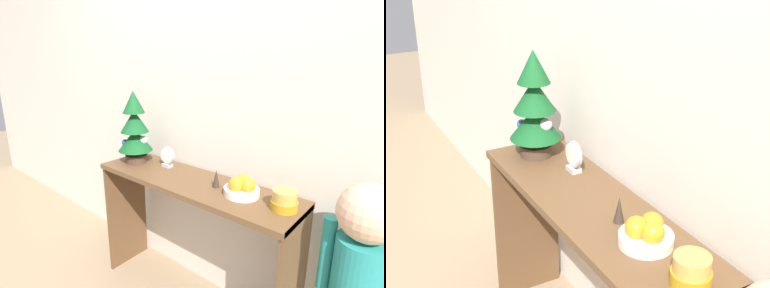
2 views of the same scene
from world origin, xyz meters
The scene contains 7 objects.
back_wall centered at (0.00, 0.40, 1.25)m, with size 7.00×0.05×2.50m, color beige.
console_table centered at (0.00, 0.18, 0.61)m, with size 1.24×0.35×0.80m.
mini_tree centered at (-0.47, 0.18, 1.02)m, with size 0.22×0.22×0.46m.
fruit_bowl centered at (0.31, 0.19, 0.84)m, with size 0.18×0.18×0.10m.
singing_bowl centered at (0.53, 0.19, 0.84)m, with size 0.12×0.12×0.09m.
desk_clock centered at (-0.25, 0.24, 0.86)m, with size 0.11×0.04×0.13m.
figurine centered at (0.16, 0.19, 0.84)m, with size 0.04×0.04×0.09m.
Camera 2 is at (1.45, -0.68, 1.76)m, focal length 50.00 mm.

